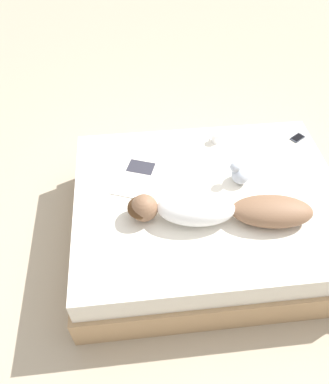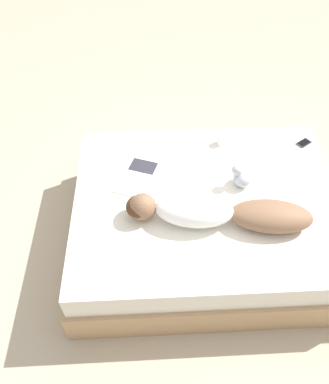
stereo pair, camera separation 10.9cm
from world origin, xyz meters
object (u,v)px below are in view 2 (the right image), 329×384
(person, at_px, (215,212))
(coffee_mug, at_px, (221,139))
(open_magazine, at_px, (139,175))
(cell_phone, at_px, (304,143))

(person, distance_m, coffee_mug, 0.85)
(open_magazine, bearing_deg, cell_phone, -56.66)
(coffee_mug, bearing_deg, person, 167.90)
(person, xyz_separation_m, open_magazine, (0.47, 0.53, -0.09))
(person, bearing_deg, open_magazine, 55.86)
(open_magazine, relative_size, cell_phone, 3.46)
(person, height_order, cell_phone, person)
(cell_phone, bearing_deg, open_magazine, 69.33)
(person, bearing_deg, coffee_mug, -4.53)
(open_magazine, xyz_separation_m, cell_phone, (0.32, -1.42, 0.00))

